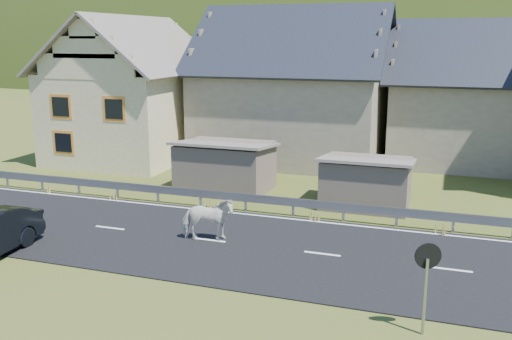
% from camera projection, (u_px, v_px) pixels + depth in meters
% --- Properties ---
extents(ground, '(160.00, 160.00, 0.00)m').
position_uv_depth(ground, '(209.00, 241.00, 19.81)').
color(ground, '#3C4817').
rests_on(ground, ground).
extents(road, '(60.00, 7.00, 0.04)m').
position_uv_depth(road, '(209.00, 241.00, 19.80)').
color(road, black).
rests_on(road, ground).
extents(lane_markings, '(60.00, 6.60, 0.01)m').
position_uv_depth(lane_markings, '(209.00, 240.00, 19.80)').
color(lane_markings, silver).
rests_on(lane_markings, road).
extents(guardrail, '(28.10, 0.09, 0.75)m').
position_uv_depth(guardrail, '(245.00, 198.00, 23.07)').
color(guardrail, '#93969B').
rests_on(guardrail, ground).
extents(shed_left, '(4.30, 3.30, 2.40)m').
position_uv_depth(shed_left, '(225.00, 167.00, 26.18)').
color(shed_left, '#706051').
rests_on(shed_left, ground).
extents(shed_right, '(3.80, 2.90, 2.20)m').
position_uv_depth(shed_right, '(366.00, 183.00, 23.69)').
color(shed_right, '#706051').
rests_on(shed_right, ground).
extents(house_cream, '(7.80, 9.80, 8.30)m').
position_uv_depth(house_cream, '(132.00, 83.00, 33.04)').
color(house_cream, beige).
rests_on(house_cream, ground).
extents(house_stone_a, '(10.80, 9.80, 8.90)m').
position_uv_depth(house_stone_a, '(296.00, 78.00, 32.89)').
color(house_stone_a, gray).
rests_on(house_stone_a, ground).
extents(house_stone_b, '(9.80, 8.80, 8.10)m').
position_uv_depth(house_stone_b, '(479.00, 87.00, 31.67)').
color(house_stone_b, gray).
rests_on(house_stone_b, ground).
extents(mountain, '(440.00, 280.00, 260.00)m').
position_uv_depth(mountain, '(442.00, 121.00, 188.59)').
color(mountain, '#22300E').
rests_on(mountain, ground).
extents(conifer_patch, '(76.00, 50.00, 28.00)m').
position_uv_depth(conifer_patch, '(182.00, 41.00, 137.16)').
color(conifer_patch, black).
rests_on(conifer_patch, ground).
extents(horse, '(1.31, 1.99, 1.55)m').
position_uv_depth(horse, '(208.00, 219.00, 19.60)').
color(horse, silver).
rests_on(horse, road).
extents(traffic_mirror, '(0.60, 0.30, 2.28)m').
position_uv_depth(traffic_mirror, '(427.00, 268.00, 13.28)').
color(traffic_mirror, '#93969B').
rests_on(traffic_mirror, ground).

